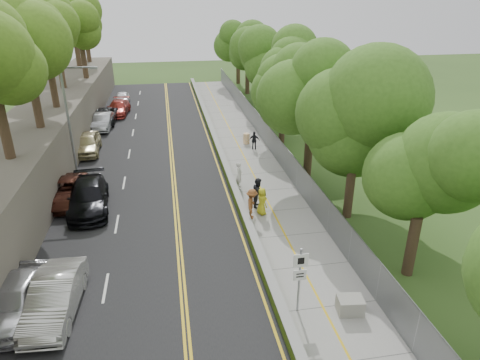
{
  "coord_description": "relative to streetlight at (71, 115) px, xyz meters",
  "views": [
    {
      "loc": [
        -3.87,
        -16.81,
        12.53
      ],
      "look_at": [
        0.5,
        8.0,
        1.4
      ],
      "focal_mm": 32.0,
      "sensor_mm": 36.0,
      "label": 1
    }
  ],
  "objects": [
    {
      "name": "car_0",
      "position": [
        -0.14,
        -15.19,
        -3.79
      ],
      "size": [
        2.38,
        4.94,
        1.63
      ],
      "primitive_type": "imported",
      "rotation": [
        0.0,
        0.0,
        -0.1
      ],
      "color": "silver",
      "rests_on": "road"
    },
    {
      "name": "car_1",
      "position": [
        1.46,
        -15.36,
        -3.79
      ],
      "size": [
        1.98,
        5.02,
        1.63
      ],
      "primitive_type": "imported",
      "rotation": [
        0.0,
        0.0,
        -0.05
      ],
      "color": "silver",
      "rests_on": "road"
    },
    {
      "name": "car_2",
      "position": [
        -0.04,
        -4.35,
        -3.88
      ],
      "size": [
        2.71,
        5.33,
        1.44
      ],
      "primitive_type": "imported",
      "rotation": [
        0.0,
        0.0,
        0.06
      ],
      "color": "#50251B",
      "rests_on": "road"
    },
    {
      "name": "rock_embankment",
      "position": [
        -3.04,
        1.0,
        -2.64
      ],
      "size": [
        5.0,
        66.0,
        4.0
      ],
      "primitive_type": "cube",
      "color": "#595147",
      "rests_on": "ground"
    },
    {
      "name": "streetlight",
      "position": [
        0.0,
        0.0,
        0.0
      ],
      "size": [
        2.52,
        0.22,
        8.0
      ],
      "color": "gray",
      "rests_on": "ground"
    },
    {
      "name": "signpost",
      "position": [
        11.51,
        -17.02,
        -2.68
      ],
      "size": [
        0.62,
        0.09,
        3.1
      ],
      "color": "gray",
      "rests_on": "sidewalk"
    },
    {
      "name": "road",
      "position": [
        5.06,
        1.0,
        -4.62
      ],
      "size": [
        11.2,
        66.0,
        0.04
      ],
      "primitive_type": "cube",
      "color": "black",
      "rests_on": "ground"
    },
    {
      "name": "concrete_block",
      "position": [
        13.66,
        -17.48,
        -4.23
      ],
      "size": [
        1.16,
        0.93,
        0.71
      ],
      "primitive_type": "cube",
      "rotation": [
        0.0,
        0.0,
        -0.13
      ],
      "color": "gray",
      "rests_on": "sidewalk"
    },
    {
      "name": "jersey_barrier",
      "position": [
        10.71,
        1.0,
        -4.34
      ],
      "size": [
        0.42,
        66.0,
        0.6
      ],
      "primitive_type": "cube",
      "color": "#77C812",
      "rests_on": "ground"
    },
    {
      "name": "sidewalk",
      "position": [
        13.01,
        1.0,
        -4.61
      ],
      "size": [
        4.2,
        66.0,
        0.05
      ],
      "primitive_type": "cube",
      "color": "gray",
      "rests_on": "ground"
    },
    {
      "name": "painter_0",
      "position": [
        11.91,
        -8.26,
        -3.74
      ],
      "size": [
        0.8,
        0.97,
        1.71
      ],
      "primitive_type": "imported",
      "rotation": [
        0.0,
        0.0,
        1.92
      ],
      "color": "gold",
      "rests_on": "sidewalk"
    },
    {
      "name": "ground",
      "position": [
        10.46,
        -14.0,
        -4.64
      ],
      "size": [
        140.0,
        140.0,
        0.0
      ],
      "primitive_type": "plane",
      "color": "#33511E",
      "rests_on": "ground"
    },
    {
      "name": "car_4",
      "position": [
        -0.14,
        4.9,
        -3.76
      ],
      "size": [
        2.15,
        4.99,
        1.68
      ],
      "primitive_type": "imported",
      "rotation": [
        0.0,
        0.0,
        0.03
      ],
      "color": "#C2B683",
      "rests_on": "road"
    },
    {
      "name": "painter_3",
      "position": [
        11.21,
        -8.65,
        -3.66
      ],
      "size": [
        1.03,
        1.36,
        1.87
      ],
      "primitive_type": "imported",
      "rotation": [
        0.0,
        0.0,
        1.26
      ],
      "color": "brown",
      "rests_on": "sidewalk"
    },
    {
      "name": "trees_embankment",
      "position": [
        -2.54,
        1.0,
        5.86
      ],
      "size": [
        6.4,
        66.0,
        13.0
      ],
      "primitive_type": null,
      "color": "#568521",
      "rests_on": "rock_embankment"
    },
    {
      "name": "car_5",
      "position": [
        0.35,
        11.78,
        -3.84
      ],
      "size": [
        1.85,
        4.68,
        1.52
      ],
      "primitive_type": "imported",
      "rotation": [
        0.0,
        0.0,
        -0.05
      ],
      "color": "#A0A3A8",
      "rests_on": "road"
    },
    {
      "name": "construction_barrel",
      "position": [
        13.46,
        4.91,
        -4.12
      ],
      "size": [
        0.57,
        0.57,
        0.94
      ],
      "primitive_type": "cylinder",
      "color": "orange",
      "rests_on": "sidewalk"
    },
    {
      "name": "car_6",
      "position": [
        0.23,
        13.76,
        -3.86
      ],
      "size": [
        2.8,
        5.45,
        1.47
      ],
      "primitive_type": "imported",
      "rotation": [
        0.0,
        0.0,
        -0.07
      ],
      "color": "black",
      "rests_on": "road"
    },
    {
      "name": "painter_1",
      "position": [
        11.21,
        -4.25,
        -3.66
      ],
      "size": [
        0.6,
        0.77,
        1.87
      ],
      "primitive_type": "imported",
      "rotation": [
        0.0,
        0.0,
        1.32
      ],
      "color": "silver",
      "rests_on": "sidewalk"
    },
    {
      "name": "car_7",
      "position": [
        1.39,
        17.07,
        -3.85
      ],
      "size": [
        2.62,
        5.38,
        1.51
      ],
      "primitive_type": "imported",
      "rotation": [
        0.0,
        0.0,
        -0.1
      ],
      "color": "#9C2F28",
      "rests_on": "road"
    },
    {
      "name": "person_far",
      "position": [
        13.84,
        3.27,
        -3.8
      ],
      "size": [
        1.0,
        0.62,
        1.59
      ],
      "primitive_type": "imported",
      "rotation": [
        0.0,
        0.0,
        2.87
      ],
      "color": "black",
      "rests_on": "sidewalk"
    },
    {
      "name": "painter_2",
      "position": [
        11.91,
        -7.21,
        -3.64
      ],
      "size": [
        0.98,
        1.11,
        1.91
      ],
      "primitive_type": "imported",
      "rotation": [
        0.0,
        0.0,
        1.24
      ],
      "color": "black",
      "rests_on": "sidewalk"
    },
    {
      "name": "chainlink_fence",
      "position": [
        15.11,
        1.0,
        -3.64
      ],
      "size": [
        0.04,
        66.0,
        2.0
      ],
      "primitive_type": "cube",
      "color": "slate",
      "rests_on": "ground"
    },
    {
      "name": "car_3",
      "position": [
        1.46,
        -5.77,
        -3.77
      ],
      "size": [
        2.86,
        5.93,
        1.67
      ],
      "primitive_type": "imported",
      "rotation": [
        0.0,
        0.0,
        0.09
      ],
      "color": "black",
      "rests_on": "road"
    },
    {
      "name": "car_8",
      "position": [
        1.46,
        21.97,
        -3.9
      ],
      "size": [
        1.76,
        4.17,
        1.41
      ],
      "primitive_type": "imported",
      "rotation": [
        0.0,
        0.0,
        0.02
      ],
      "color": "white",
      "rests_on": "road"
    },
    {
      "name": "trees_fenceside",
      "position": [
        17.46,
        1.0,
        2.36
      ],
      "size": [
        7.0,
        66.0,
        14.0
      ],
      "primitive_type": null,
      "color": "#477B24",
      "rests_on": "ground"
    }
  ]
}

